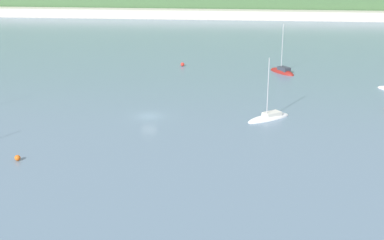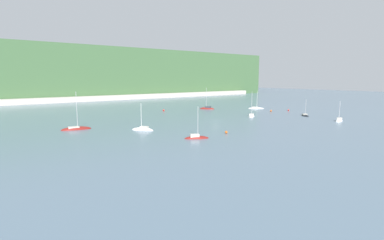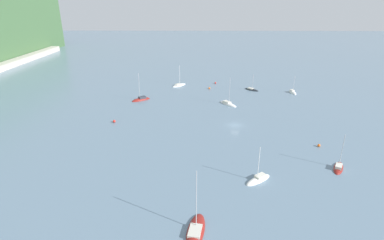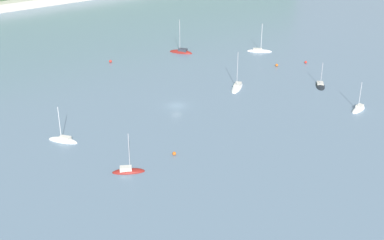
{
  "view_description": "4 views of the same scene",
  "coord_description": "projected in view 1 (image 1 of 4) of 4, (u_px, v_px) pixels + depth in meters",
  "views": [
    {
      "loc": [
        14.84,
        -83.57,
        27.55
      ],
      "look_at": [
        8.39,
        -13.12,
        3.94
      ],
      "focal_mm": 50.0,
      "sensor_mm": 36.0,
      "label": 1
    },
    {
      "loc": [
        -72.12,
        -80.61,
        15.66
      ],
      "look_at": [
        -12.24,
        -1.91,
        1.6
      ],
      "focal_mm": 28.0,
      "sensor_mm": 36.0,
      "label": 2
    },
    {
      "loc": [
        -85.49,
        11.8,
        36.18
      ],
      "look_at": [
        -5.55,
        13.29,
        3.88
      ],
      "focal_mm": 28.0,
      "sensor_mm": 36.0,
      "label": 3
    },
    {
      "loc": [
        -66.67,
        -100.99,
        54.19
      ],
      "look_at": [
        -5.13,
        -13.95,
        2.99
      ],
      "focal_mm": 50.0,
      "sensor_mm": 36.0,
      "label": 4
    }
  ],
  "objects": [
    {
      "name": "shore_town_strip",
      "position": [
        202.0,
        14.0,
        201.29
      ],
      "size": [
        285.9,
        6.0,
        3.37
      ],
      "color": "beige",
      "rests_on": "ground_plane"
    },
    {
      "name": "sailboat_6",
      "position": [
        282.0,
        72.0,
        118.5
      ],
      "size": [
        6.36,
        7.52,
        11.52
      ],
      "rotation": [
        0.0,
        0.0,
        2.19
      ],
      "color": "maroon",
      "rests_on": "ground_plane"
    },
    {
      "name": "mooring_buoy_3",
      "position": [
        18.0,
        158.0,
        70.76
      ],
      "size": [
        0.77,
        0.77,
        0.77
      ],
      "color": "orange",
      "rests_on": "ground_plane"
    },
    {
      "name": "ground_plane",
      "position": [
        149.0,
        116.0,
        88.95
      ],
      "size": [
        600.0,
        600.0,
        0.0
      ],
      "primitive_type": "plane",
      "color": "slate"
    },
    {
      "name": "sailboat_5",
      "position": [
        269.0,
        118.0,
        87.58
      ],
      "size": [
        8.1,
        6.98,
        10.96
      ],
      "rotation": [
        0.0,
        0.0,
        3.8
      ],
      "color": "white",
      "rests_on": "ground_plane"
    },
    {
      "name": "mooring_buoy_1",
      "position": [
        182.0,
        64.0,
        124.61
      ],
      "size": [
        0.87,
        0.87,
        0.87
      ],
      "color": "red",
      "rests_on": "ground_plane"
    }
  ]
}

